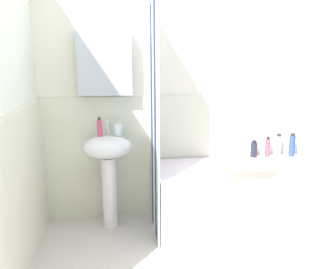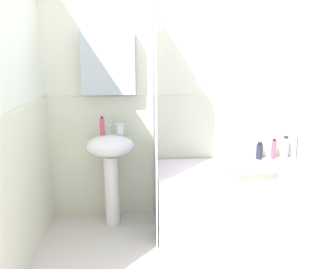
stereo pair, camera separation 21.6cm
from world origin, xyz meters
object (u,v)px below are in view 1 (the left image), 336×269
(toothbrush_cup, at_px, (118,130))
(lotion_bottle, at_px, (268,147))
(bathtub, at_px, (236,195))
(shampoo_bottle, at_px, (278,145))
(sink, at_px, (108,161))
(soap_dispenser, at_px, (100,128))
(body_wash_bottle, at_px, (254,149))
(towel_folded, at_px, (252,171))
(conditioner_bottle, at_px, (292,145))

(toothbrush_cup, relative_size, lotion_bottle, 0.45)
(bathtub, xyz_separation_m, lotion_bottle, (0.41, 0.26, 0.38))
(shampoo_bottle, bearing_deg, toothbrush_cup, -176.67)
(toothbrush_cup, height_order, bathtub, toothbrush_cup)
(shampoo_bottle, bearing_deg, sink, -175.35)
(soap_dispenser, distance_m, toothbrush_cup, 0.17)
(toothbrush_cup, bearing_deg, soap_dispenser, -170.89)
(shampoo_bottle, distance_m, body_wash_bottle, 0.26)
(shampoo_bottle, distance_m, towel_folded, 0.70)
(body_wash_bottle, xyz_separation_m, towel_folded, (-0.22, -0.50, -0.05))
(bathtub, relative_size, towel_folded, 4.23)
(toothbrush_cup, height_order, shampoo_bottle, toothbrush_cup)
(bathtub, bearing_deg, towel_folded, -78.75)
(conditioner_bottle, bearing_deg, body_wash_bottle, 174.80)
(bathtub, bearing_deg, shampoo_bottle, 27.54)
(conditioner_bottle, relative_size, towel_folded, 0.67)
(towel_folded, bearing_deg, bathtub, 101.25)
(body_wash_bottle, bearing_deg, sink, -174.83)
(toothbrush_cup, distance_m, bathtub, 1.27)
(bathtub, bearing_deg, sink, 173.32)
(shampoo_bottle, xyz_separation_m, towel_folded, (-0.49, -0.50, -0.08))
(bathtub, bearing_deg, body_wash_bottle, 45.10)
(toothbrush_cup, bearing_deg, sink, -154.43)
(soap_dispenser, height_order, body_wash_bottle, soap_dispenser)
(soap_dispenser, distance_m, towel_folded, 1.39)
(toothbrush_cup, distance_m, body_wash_bottle, 1.38)
(lotion_bottle, bearing_deg, soap_dispenser, -176.49)
(toothbrush_cup, xyz_separation_m, conditioner_bottle, (1.74, 0.05, -0.23))
(bathtub, bearing_deg, lotion_bottle, 32.37)
(lotion_bottle, bearing_deg, body_wash_bottle, 175.98)
(sink, distance_m, towel_folded, 1.28)
(soap_dispenser, height_order, conditioner_bottle, soap_dispenser)
(body_wash_bottle, relative_size, towel_folded, 0.47)
(sink, distance_m, body_wash_bottle, 1.45)
(toothbrush_cup, bearing_deg, bathtub, -9.59)
(sink, bearing_deg, toothbrush_cup, 25.57)
(sink, xyz_separation_m, towel_folded, (1.22, -0.36, -0.03))
(soap_dispenser, bearing_deg, lotion_bottle, 3.51)
(sink, relative_size, soap_dispenser, 5.07)
(body_wash_bottle, bearing_deg, bathtub, -134.90)
(soap_dispenser, xyz_separation_m, body_wash_bottle, (1.51, 0.11, -0.30))
(body_wash_bottle, bearing_deg, soap_dispenser, -175.79)
(sink, relative_size, conditioner_bottle, 3.67)
(lotion_bottle, bearing_deg, towel_folded, -126.75)
(towel_folded, bearing_deg, conditioner_bottle, 36.97)
(shampoo_bottle, distance_m, lotion_bottle, 0.12)
(sink, height_order, bathtub, sink)
(soap_dispenser, distance_m, shampoo_bottle, 1.80)
(soap_dispenser, relative_size, towel_folded, 0.48)
(sink, bearing_deg, shampoo_bottle, 4.65)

